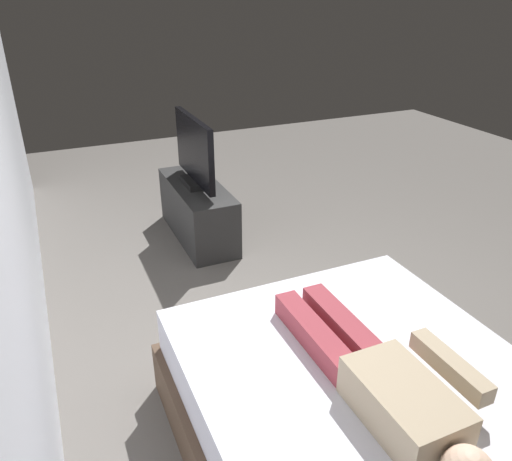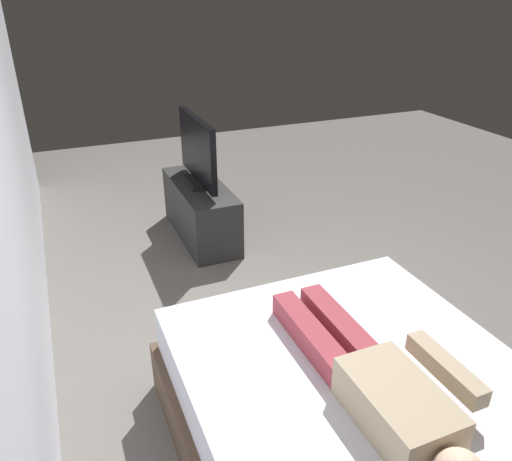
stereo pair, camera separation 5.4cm
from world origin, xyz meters
name	(u,v)px [view 2 (the right image)]	position (x,y,z in m)	size (l,w,h in m)	color
ground_plane	(306,343)	(0.00, 0.00, 0.00)	(10.00, 10.00, 0.00)	slate
bed	(379,449)	(-1.04, 0.21, 0.26)	(2.09, 1.55, 0.54)	brown
person	(379,384)	(-1.01, 0.23, 0.62)	(1.26, 0.46, 0.18)	tan
remote	(432,350)	(-0.86, -0.17, 0.55)	(0.15, 0.04, 0.02)	black
tv_stand	(201,211)	(1.72, 0.16, 0.25)	(1.10, 0.40, 0.50)	#2D2D2D
tv	(198,153)	(1.72, 0.16, 0.78)	(0.88, 0.20, 0.59)	black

